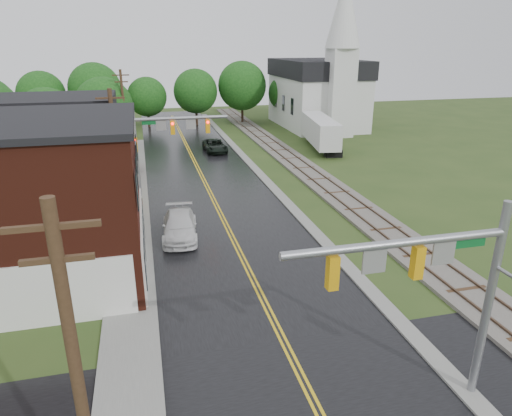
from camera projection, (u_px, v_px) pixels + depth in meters
name	position (u px, v px, depth m)	size (l,w,h in m)	color
main_road	(205.00, 182.00, 40.48)	(10.00, 90.00, 0.02)	black
curb_right	(251.00, 165.00, 46.27)	(0.80, 70.00, 0.12)	gray
sidewalk_left	(133.00, 207.00, 34.52)	(2.40, 50.00, 0.12)	gray
yellow_house	(61.00, 166.00, 33.25)	(8.00, 7.00, 6.40)	tan
darkred_building	(89.00, 152.00, 42.02)	(7.00, 6.00, 4.40)	#3F0F0C
church	(320.00, 86.00, 64.67)	(10.40, 18.40, 20.00)	silver
railroad	(294.00, 161.00, 47.28)	(3.20, 80.00, 0.30)	#59544C
traffic_signal_near	(437.00, 275.00, 14.04)	(7.34, 0.30, 7.20)	gray
traffic_signal_far	(163.00, 135.00, 35.26)	(7.34, 0.43, 7.20)	gray
utility_pole_a	(78.00, 382.00, 9.97)	(1.80, 0.28, 9.00)	#382616
utility_pole_b	(116.00, 155.00, 30.03)	(1.80, 0.28, 9.00)	#382616
utility_pole_c	(124.00, 110.00, 50.09)	(1.80, 0.28, 9.00)	#382616
tree_left_c	(49.00, 120.00, 44.82)	(6.00, 6.00, 7.65)	black
tree_left_e	(106.00, 107.00, 51.32)	(6.40, 6.40, 8.16)	black
suv_dark	(215.00, 146.00, 51.51)	(2.29, 4.97, 1.38)	black
pickup_white	(180.00, 226.00, 28.88)	(2.12, 5.22, 1.51)	silver
semi_trailer	(320.00, 130.00, 52.54)	(4.15, 11.36, 3.58)	black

